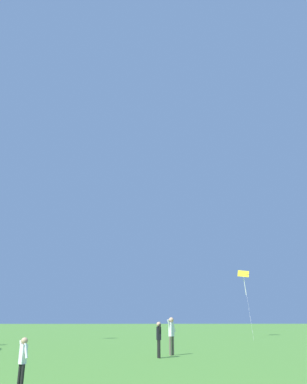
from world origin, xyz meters
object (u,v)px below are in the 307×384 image
(person_child_small, at_px, (23,358))
(person_with_spool, at_px, (159,336))
(person_near_tree, at_px, (171,332))
(kite_yellow_diamond, at_px, (244,278))

(person_child_small, xyz_separation_m, person_with_spool, (4.05, 8.39, 0.21))
(person_near_tree, bearing_deg, person_with_spool, -117.76)
(kite_yellow_diamond, distance_m, person_near_tree, 26.56)
(person_near_tree, relative_size, person_with_spool, 1.13)
(person_child_small, bearing_deg, person_with_spool, 64.27)
(person_near_tree, height_order, person_child_small, person_near_tree)
(person_near_tree, xyz_separation_m, person_with_spool, (-0.75, -1.42, -0.13))
(kite_yellow_diamond, distance_m, person_child_small, 37.37)
(kite_yellow_diamond, xyz_separation_m, person_child_small, (-15.76, -33.43, -5.54))
(person_child_small, bearing_deg, person_near_tree, 63.97)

